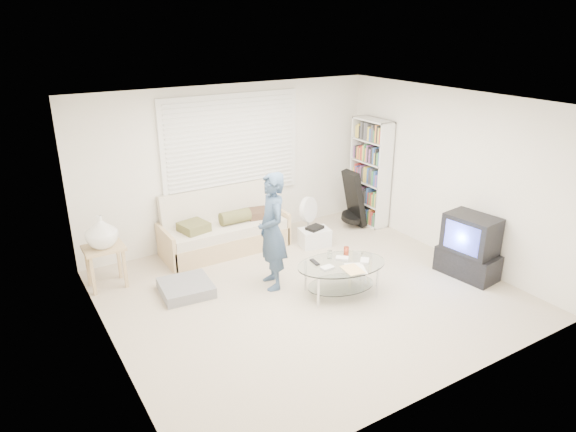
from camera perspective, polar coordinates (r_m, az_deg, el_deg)
ground at (r=6.89m, az=2.34°, el=-8.59°), size 5.00×5.00×0.00m
room_shell at (r=6.64m, az=0.25°, el=5.51°), size 5.02×4.52×2.51m
window_blinds at (r=8.13m, az=-6.20°, el=7.71°), size 2.32×0.08×1.62m
futon_sofa at (r=8.08m, az=-7.12°, el=-1.64°), size 1.96×0.79×0.96m
grey_floor_pillow at (r=7.00m, az=-11.27°, el=-7.84°), size 0.70×0.70×0.15m
side_table at (r=7.16m, az=-20.00°, el=-1.97°), size 0.52×0.42×1.03m
bookshelf at (r=9.03m, az=9.10°, el=4.81°), size 0.29×0.78×1.85m
guitar_case at (r=8.90m, az=7.32°, el=1.46°), size 0.39×0.38×1.00m
floor_fan at (r=8.44m, az=2.26°, el=0.26°), size 0.44×0.30×0.71m
storage_bin at (r=8.23m, az=2.97°, el=-2.32°), size 0.52×0.40×0.33m
tv_unit at (r=7.60m, az=19.50°, el=-3.27°), size 0.54×0.87×0.90m
coffee_table at (r=6.76m, az=5.97°, el=-5.92°), size 1.33×1.01×0.56m
standing_person at (r=6.74m, az=-1.79°, el=-1.72°), size 0.50×0.65×1.60m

